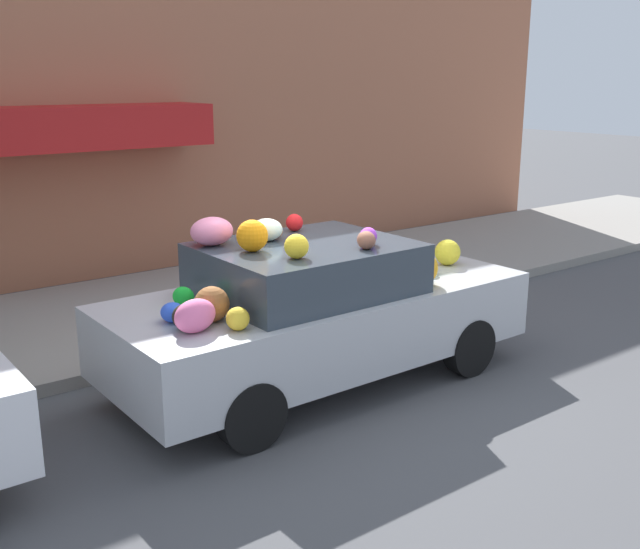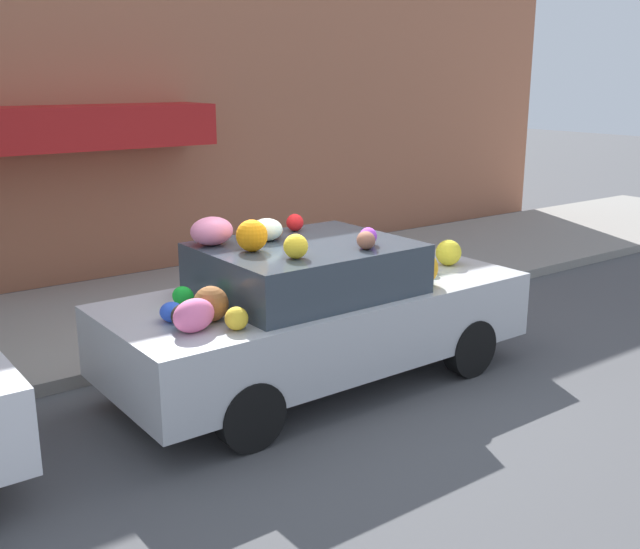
% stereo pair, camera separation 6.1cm
% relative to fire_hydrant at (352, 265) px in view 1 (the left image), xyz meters
% --- Properties ---
extents(ground_plane, '(60.00, 60.00, 0.00)m').
position_rel_fire_hydrant_xyz_m(ground_plane, '(-1.91, -1.77, -0.47)').
color(ground_plane, '#4C4C4F').
extents(sidewalk_curb, '(24.00, 3.20, 0.13)m').
position_rel_fire_hydrant_xyz_m(sidewalk_curb, '(-1.91, 0.93, -0.41)').
color(sidewalk_curb, gray).
rests_on(sidewalk_curb, ground).
extents(building_facade, '(18.00, 1.20, 5.94)m').
position_rel_fire_hydrant_xyz_m(building_facade, '(-1.94, 3.15, 2.45)').
color(building_facade, '#B26B4C').
rests_on(building_facade, ground).
extents(fire_hydrant, '(0.20, 0.20, 0.70)m').
position_rel_fire_hydrant_xyz_m(fire_hydrant, '(0.00, 0.00, 0.00)').
color(fire_hydrant, red).
rests_on(fire_hydrant, sidewalk_curb).
extents(art_car, '(4.03, 1.72, 1.64)m').
position_rel_fire_hydrant_xyz_m(art_car, '(-1.96, -1.87, 0.25)').
color(art_car, '#B7BABF').
rests_on(art_car, ground).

